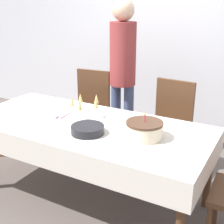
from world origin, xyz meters
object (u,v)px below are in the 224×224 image
Objects in this scene: champagne_tray at (85,108)px; person_standing at (123,65)px; dining_chair_far_left at (90,109)px; birthday_cake at (144,130)px; dining_chair_far_right at (169,124)px; plate_stack_main at (88,129)px.

champagne_tray is 0.21× the size of person_standing.
champagne_tray is (0.37, -0.63, 0.26)m from dining_chair_far_left.
birthday_cake is at bearing -15.04° from champagne_tray.
plate_stack_main is (-0.34, -0.95, 0.23)m from dining_chair_far_right.
person_standing is (-0.02, 0.77, 0.25)m from champagne_tray.
birthday_cake is 0.77× the size of champagne_tray.
person_standing reaches higher than dining_chair_far_left.
champagne_tray is 0.81m from person_standing.
dining_chair_far_left is at bearing 141.67° from birthday_cake.
plate_stack_main is 0.15× the size of person_standing.
person_standing reaches higher than dining_chair_far_right.
champagne_tray reaches higher than plate_stack_main.
dining_chair_far_left and dining_chair_far_right have the same top height.
dining_chair_far_right reaches higher than champagne_tray.
dining_chair_far_left is at bearing 120.30° from champagne_tray.
champagne_tray is (-0.58, -0.63, 0.26)m from dining_chair_far_right.
dining_chair_far_right is 0.80m from person_standing.
dining_chair_far_left is 3.70× the size of plate_stack_main.
dining_chair_far_right is 3.70× the size of plate_stack_main.
dining_chair_far_right reaches higher than plate_stack_main.
champagne_tray is at bearing 164.96° from birthday_cake.
dining_chair_far_right is 0.90m from champagne_tray.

